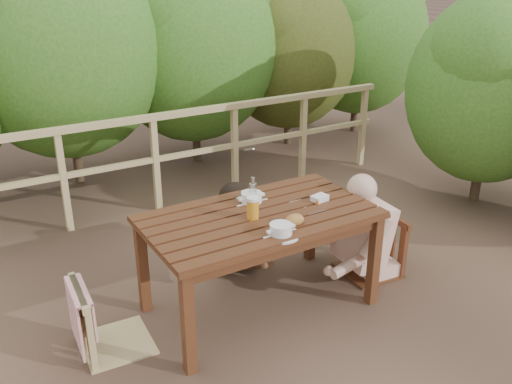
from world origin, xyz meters
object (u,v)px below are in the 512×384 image
chair_far (233,212)px  bottle (253,193)px  soup_near (281,230)px  bread_roll (295,220)px  beer_glass (253,209)px  butter_tub (320,199)px  table (260,262)px  woman (231,197)px  chair_left (110,285)px  chair_right (372,222)px  soup_far (251,198)px  diner_right (378,190)px

chair_far → bottle: bearing=-86.3°
soup_near → bread_roll: (0.16, 0.08, -0.00)m
beer_glass → butter_tub: bearing=0.4°
table → chair_far: chair_far is taller
butter_tub → beer_glass: bearing=167.9°
woman → bread_roll: woman is taller
bread_roll → butter_tub: size_ratio=1.11×
woman → soup_near: woman is taller
woman → bottle: woman is taller
chair_left → woman: woman is taller
chair_right → woman: (-0.86, 0.77, 0.12)m
woman → soup_far: bearing=95.7°
chair_far → butter_tub: (0.32, -0.74, 0.33)m
woman → soup_near: bearing=96.7°
table → chair_left: size_ratio=1.74×
diner_right → chair_far: bearing=54.8°
diner_right → table: bearing=93.1°
butter_tub → soup_far: bearing=139.0°
chair_left → butter_tub: bearing=-91.7°
chair_far → soup_far: (-0.12, -0.51, 0.34)m
chair_left → chair_far: chair_left is taller
woman → beer_glass: (-0.25, -0.77, 0.25)m
chair_left → chair_right: 2.08m
soup_near → butter_tub: bearing=29.2°
chair_left → soup_near: chair_left is taller
chair_far → butter_tub: size_ratio=7.13×
table → bread_roll: bread_roll is taller
woman → soup_near: 1.11m
soup_near → bread_roll: bearing=26.4°
chair_right → bottle: 1.10m
chair_left → diner_right: (2.11, -0.14, 0.26)m
chair_left → beer_glass: 1.05m
diner_right → bread_roll: size_ratio=10.58×
soup_near → beer_glass: bearing=96.4°
table → beer_glass: (-0.08, -0.03, 0.45)m
table → chair_left: (-1.05, 0.11, 0.09)m
table → butter_tub: butter_tub is taller
chair_right → bread_roll: 0.99m
chair_far → beer_glass: (-0.25, -0.75, 0.39)m
soup_far → beer_glass: (-0.13, -0.24, 0.04)m
soup_near → soup_far: (0.10, 0.54, 0.00)m
diner_right → bottle: size_ratio=6.10×
woman → diner_right: (0.89, -0.77, 0.15)m
beer_glass → bread_roll: bearing=-48.1°
chair_left → soup_far: bearing=-81.4°
soup_far → butter_tub: size_ratio=2.09×
table → chair_right: (1.03, -0.04, 0.08)m
chair_left → chair_right: size_ratio=1.02×
table → woman: (0.17, 0.73, 0.20)m
diner_right → chair_right: bearing=95.2°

